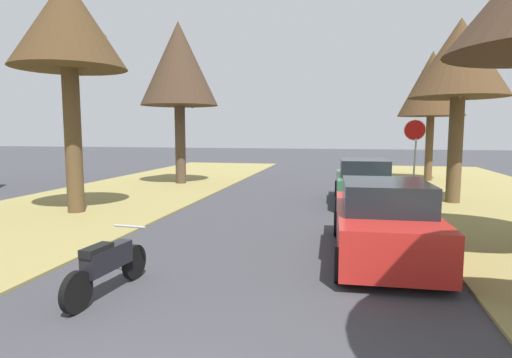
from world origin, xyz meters
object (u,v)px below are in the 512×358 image
Objects in this scene: stop_sign_far at (415,141)px; street_tree_right_mid_b at (460,61)px; street_tree_right_far at (432,85)px; parked_sedan_red at (383,222)px; street_tree_left_mid_a at (68,27)px; parked_sedan_green at (363,183)px; street_tree_left_mid_b at (179,65)px; parked_motorcycle at (107,264)px.

stop_sign_far is 3.28m from street_tree_right_mid_b.
parked_sedan_red is (-3.35, -14.15, -4.13)m from street_tree_right_far.
street_tree_left_mid_a is at bearing -137.47° from street_tree_right_far.
parked_sedan_green is at bearing 23.14° from street_tree_left_mid_a.
street_tree_right_far is 1.45× the size of parked_sedan_red.
street_tree_left_mid_a is 10.75m from parked_sedan_green.
street_tree_right_mid_b is at bearing -15.92° from street_tree_left_mid_b.
street_tree_right_mid_b is 0.83× the size of street_tree_left_mid_b.
parked_sedan_green is 10.46m from parked_motorcycle.
street_tree_right_far reaches higher than street_tree_right_mid_b.
street_tree_left_mid_a is at bearing -156.86° from parked_sedan_green.
stop_sign_far is 13.15m from parked_motorcycle.
parked_motorcycle is at bearing -113.86° from parked_sedan_green.
parked_sedan_green is (8.80, 3.76, -4.89)m from street_tree_left_mid_a.
street_tree_left_mid_a is 1.58× the size of parked_sedan_red.
stop_sign_far is 0.66× the size of parked_sedan_green.
street_tree_left_mid_b is at bearing 129.15° from parked_sedan_red.
parked_sedan_green is at bearing -169.31° from street_tree_right_mid_b.
parked_sedan_green is 2.17× the size of parked_motorcycle.
street_tree_right_far reaches higher than parked_motorcycle.
stop_sign_far reaches higher than parked_motorcycle.
parked_motorcycle is (-6.18, -11.48, -1.69)m from stop_sign_far.
parked_sedan_green is (8.40, -3.86, -4.90)m from street_tree_left_mid_b.
street_tree_right_far is at bearing 76.67° from parked_sedan_red.
street_tree_right_mid_b is 8.86m from parked_sedan_red.
street_tree_right_far reaches higher than stop_sign_far.
street_tree_left_mid_b is 14.97m from parked_motorcycle.
stop_sign_far is 8.85m from parked_sedan_red.
street_tree_right_mid_b is at bearing 54.16° from parked_motorcycle.
street_tree_right_mid_b reaches higher than parked_sedan_green.
street_tree_right_far is at bearing 65.06° from parked_sedan_green.
parked_sedan_red is 1.00× the size of parked_sedan_green.
street_tree_left_mid_a is 0.93× the size of street_tree_left_mid_b.
street_tree_left_mid_b is at bearing -162.92° from street_tree_right_far.
street_tree_right_far is at bearing 65.67° from parked_motorcycle.
street_tree_left_mid_b reaches higher than parked_motorcycle.
street_tree_left_mid_b reaches higher than street_tree_left_mid_a.
parked_motorcycle is (-4.38, -2.94, -0.24)m from parked_sedan_red.
stop_sign_far is 0.47× the size of street_tree_right_mid_b.
parked_motorcycle is at bearing -125.84° from street_tree_right_mid_b.
parked_sedan_green is (-3.10, -0.59, -4.22)m from street_tree_right_mid_b.
parked_sedan_green is (-3.50, -7.52, -4.13)m from street_tree_right_far.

